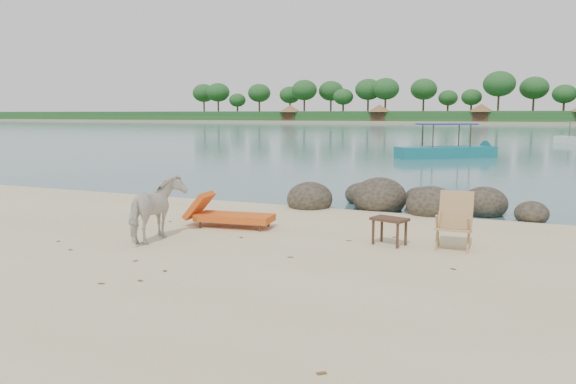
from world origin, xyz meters
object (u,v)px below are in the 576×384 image
cow (157,211)px  deck_chair (453,223)px  side_table (389,233)px  lounge_chair (235,214)px  boulders (399,202)px  boat_near (447,129)px

cow → deck_chair: (5.35, 1.56, -0.10)m
side_table → deck_chair: 1.17m
lounge_chair → deck_chair: bearing=-9.6°
boulders → lounge_chair: boulders is taller
side_table → lounge_chair: lounge_chair is taller
side_table → boat_near: bearing=112.3°
boulders → side_table: size_ratio=10.00×
side_table → deck_chair: bearing=23.2°
boulders → boat_near: boat_near is taller
side_table → boat_near: 23.27m
lounge_chair → boat_near: 22.87m
boulders → lounge_chair: 4.71m
deck_chair → boat_near: (-3.38, 22.99, 1.08)m
cow → deck_chair: size_ratio=1.42×
boulders → cow: 6.59m
cow → boulders: bearing=-130.6°
cow → boat_near: 24.65m
boat_near → deck_chair: bearing=-118.6°
cow → deck_chair: cow is taller
boulders → boat_near: (-1.50, 18.96, 1.38)m
cow → side_table: cow is taller
boulders → deck_chair: (1.88, -4.03, 0.31)m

